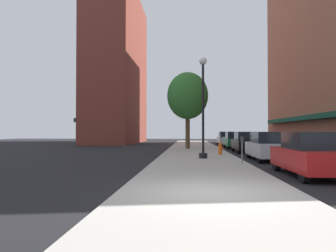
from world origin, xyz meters
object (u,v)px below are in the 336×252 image
object	(u,v)px
parking_meter_near	(221,140)
car_green	(234,140)
fire_hydrant	(220,149)
car_white	(226,139)
tree_near	(188,96)
car_red	(310,155)
car_silver	(268,147)
car_black	(246,142)
parking_meter_far	(242,146)
lamppost	(203,105)

from	to	relation	value
parking_meter_near	car_green	xyz separation A→B (m)	(1.95, 6.09, -0.14)
fire_hydrant	car_white	distance (m)	17.69
parking_meter_near	tree_near	distance (m)	5.84
tree_near	car_red	xyz separation A→B (m)	(4.65, -16.57, -4.14)
tree_near	car_red	size ratio (longest dim) A/B	1.63
fire_hydrant	car_red	bearing A→B (deg)	-75.37
car_silver	car_black	size ratio (longest dim) A/B	1.00
car_red	car_silver	distance (m)	6.28
car_green	car_red	bearing A→B (deg)	-89.56
car_silver	tree_near	bearing A→B (deg)	113.22
fire_hydrant	car_black	xyz separation A→B (m)	(2.41, 3.90, 0.29)
car_black	tree_near	bearing A→B (deg)	145.13
fire_hydrant	parking_meter_near	xyz separation A→B (m)	(0.46, 4.06, 0.43)
fire_hydrant	car_silver	xyz separation A→B (m)	(2.41, -2.95, 0.29)
car_red	car_white	xyz separation A→B (m)	(0.00, 26.75, 0.00)
parking_meter_near	parking_meter_far	world-z (taller)	same
fire_hydrant	car_green	xyz separation A→B (m)	(2.41, 10.15, 0.29)
tree_near	car_green	bearing A→B (deg)	31.11
lamppost	parking_meter_far	size ratio (longest dim) A/B	4.50
parking_meter_far	car_silver	distance (m)	3.55
car_green	car_white	bearing A→B (deg)	90.44
parking_meter_near	car_black	bearing A→B (deg)	-4.63
parking_meter_near	parking_meter_far	distance (m)	9.96
fire_hydrant	car_silver	size ratio (longest dim) A/B	0.18
tree_near	car_red	world-z (taller)	tree_near
parking_meter_far	car_black	size ratio (longest dim) A/B	0.30
car_silver	parking_meter_near	bearing A→B (deg)	104.47
parking_meter_near	car_silver	distance (m)	7.27
car_red	car_white	world-z (taller)	same
car_black	car_white	bearing A→B (deg)	91.66
lamppost	car_green	bearing A→B (deg)	74.31
parking_meter_near	parking_meter_far	size ratio (longest dim) A/B	1.00
car_white	car_green	bearing A→B (deg)	-89.88
lamppost	car_white	world-z (taller)	lamppost
parking_meter_far	car_white	bearing A→B (deg)	85.24
fire_hydrant	lamppost	bearing A→B (deg)	-113.09
car_red	car_white	size ratio (longest dim) A/B	1.00
lamppost	car_silver	size ratio (longest dim) A/B	1.37
car_black	car_red	bearing A→B (deg)	-88.34
parking_meter_near	car_white	size ratio (longest dim) A/B	0.30
car_green	parking_meter_far	bearing A→B (deg)	-96.48
car_green	car_silver	bearing A→B (deg)	-89.56
car_silver	car_black	bearing A→B (deg)	88.91
parking_meter_near	tree_near	world-z (taller)	tree_near
parking_meter_near	car_silver	size ratio (longest dim) A/B	0.30
fire_hydrant	car_red	xyz separation A→B (m)	(2.41, -9.23, 0.29)
parking_meter_far	car_white	size ratio (longest dim) A/B	0.30
lamppost	car_black	world-z (taller)	lamppost
parking_meter_far	tree_near	size ratio (longest dim) A/B	0.19
lamppost	parking_meter_near	distance (m)	7.64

